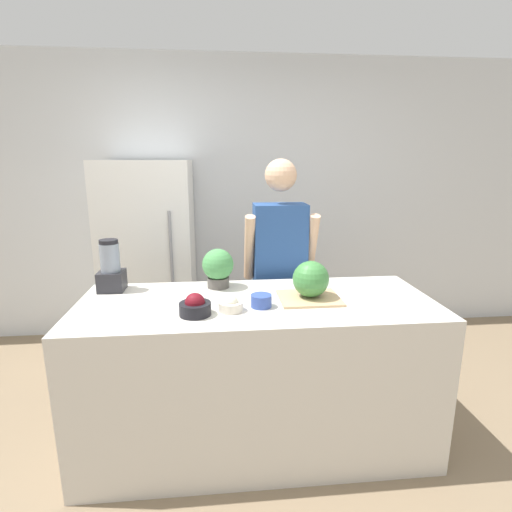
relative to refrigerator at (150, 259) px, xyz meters
name	(u,v)px	position (x,y,z in m)	size (l,w,h in m)	color
ground_plane	(264,490)	(0.80, -1.73, -0.84)	(14.00, 14.00, 0.00)	#7F6B51
wall_back	(239,200)	(0.80, 0.40, 0.46)	(8.00, 0.06, 2.60)	silver
counter_island	(257,373)	(0.80, -1.33, -0.39)	(2.00, 0.80, 0.90)	beige
refrigerator	(150,259)	(0.00, 0.00, 0.00)	(0.75, 0.73, 1.67)	white
person	(279,275)	(1.02, -0.73, 0.04)	(0.51, 0.27, 1.68)	#333338
cutting_board	(309,298)	(1.10, -1.33, 0.07)	(0.34, 0.29, 0.01)	tan
watermelon	(311,279)	(1.11, -1.33, 0.18)	(0.21, 0.21, 0.21)	#3D7F3D
bowl_cherries	(195,306)	(0.46, -1.51, 0.11)	(0.16, 0.16, 0.12)	black
bowl_cream	(231,305)	(0.65, -1.47, 0.10)	(0.13, 0.13, 0.09)	beige
bowl_small_blue	(261,301)	(0.81, -1.43, 0.10)	(0.11, 0.11, 0.07)	#334C9E
blender	(111,269)	(-0.06, -1.06, 0.20)	(0.15, 0.15, 0.31)	#28282D
potted_plant	(218,267)	(0.59, -1.06, 0.20)	(0.19, 0.19, 0.24)	#514C47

